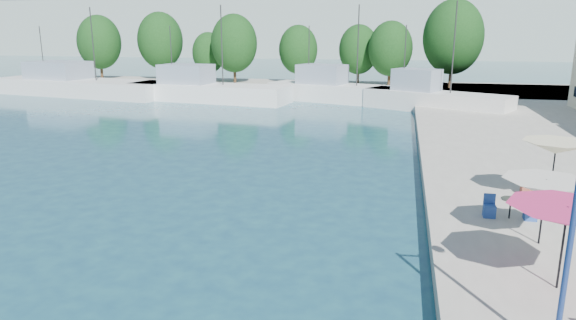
% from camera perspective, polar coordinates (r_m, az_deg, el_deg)
% --- Properties ---
extents(quay_far, '(90.00, 16.00, 0.60)m').
position_cam_1_polar(quay_far, '(64.85, 1.10, 8.00)').
color(quay_far, '#A19C91').
rests_on(quay_far, ground).
extents(hill_west, '(180.00, 40.00, 16.00)m').
position_cam_1_polar(hill_west, '(160.03, -0.00, 14.41)').
color(hill_west, '#919E96').
rests_on(hill_west, ground).
extents(hill_east, '(140.00, 40.00, 12.00)m').
position_cam_1_polar(hill_east, '(179.67, 24.47, 12.52)').
color(hill_east, '#919E96').
rests_on(hill_east, ground).
extents(trawler_01, '(22.93, 9.52, 10.20)m').
position_cam_1_polar(trawler_01, '(64.92, -22.32, 7.64)').
color(trawler_01, silver).
rests_on(trawler_01, ground).
extents(trawler_02, '(17.91, 6.94, 10.20)m').
position_cam_1_polar(trawler_02, '(55.59, -9.23, 7.58)').
color(trawler_02, white).
rests_on(trawler_02, ground).
extents(trawler_03, '(16.50, 8.85, 10.20)m').
position_cam_1_polar(trawler_03, '(54.60, 5.65, 7.58)').
color(trawler_03, silver).
rests_on(trawler_03, ground).
extents(trawler_04, '(13.57, 9.22, 10.20)m').
position_cam_1_polar(trawler_04, '(49.74, 15.72, 6.49)').
color(trawler_04, silver).
rests_on(trawler_04, ground).
extents(tree_01, '(5.99, 5.99, 8.86)m').
position_cam_1_polar(tree_01, '(78.54, -20.25, 12.18)').
color(tree_01, '#3F2B19').
rests_on(tree_01, quay_far).
extents(tree_02, '(6.26, 6.26, 9.27)m').
position_cam_1_polar(tree_02, '(75.78, -14.01, 12.76)').
color(tree_02, '#3F2B19').
rests_on(tree_02, quay_far).
extents(tree_03, '(4.41, 4.41, 6.53)m').
position_cam_1_polar(tree_03, '(71.92, -8.82, 11.69)').
color(tree_03, '#3F2B19').
rests_on(tree_03, quay_far).
extents(tree_04, '(5.96, 5.96, 8.83)m').
position_cam_1_polar(tree_04, '(68.26, -6.02, 12.77)').
color(tree_04, '#3F2B19').
rests_on(tree_04, quay_far).
extents(tree_05, '(5.03, 5.03, 7.44)m').
position_cam_1_polar(tree_05, '(68.10, 1.15, 12.16)').
color(tree_05, '#3F2B19').
rests_on(tree_05, quay_far).
extents(tree_06, '(5.07, 5.07, 7.51)m').
position_cam_1_polar(tree_06, '(68.05, 7.85, 12.07)').
color(tree_06, '#3F2B19').
rests_on(tree_06, quay_far).
extents(tree_07, '(5.33, 5.33, 7.89)m').
position_cam_1_polar(tree_07, '(65.16, 11.31, 12.04)').
color(tree_07, '#3F2B19').
rests_on(tree_07, quay_far).
extents(tree_08, '(6.98, 6.98, 10.33)m').
position_cam_1_polar(tree_08, '(64.87, 17.89, 12.88)').
color(tree_08, '#3F2B19').
rests_on(tree_08, quay_far).
extents(umbrella_pink, '(3.01, 3.01, 2.28)m').
position_cam_1_polar(umbrella_pink, '(15.06, 28.55, -5.50)').
color(umbrella_pink, black).
rests_on(umbrella_pink, quay_right).
extents(umbrella_white, '(2.67, 2.67, 2.14)m').
position_cam_1_polar(umbrella_white, '(17.99, 26.71, -2.72)').
color(umbrella_white, black).
rests_on(umbrella_white, quay_right).
extents(umbrella_cream, '(2.56, 2.56, 2.48)m').
position_cam_1_polar(umbrella_cream, '(22.59, 27.63, 1.25)').
color(umbrella_cream, black).
rests_on(umbrella_cream, quay_right).
extents(cafe_table_02, '(1.82, 0.70, 0.76)m').
position_cam_1_polar(cafe_table_02, '(20.41, 23.42, -5.21)').
color(cafe_table_02, black).
rests_on(cafe_table_02, quay_right).
extents(cafe_table_03, '(1.82, 0.70, 0.76)m').
position_cam_1_polar(cafe_table_03, '(23.86, 26.61, -2.85)').
color(cafe_table_03, black).
rests_on(cafe_table_03, quay_right).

